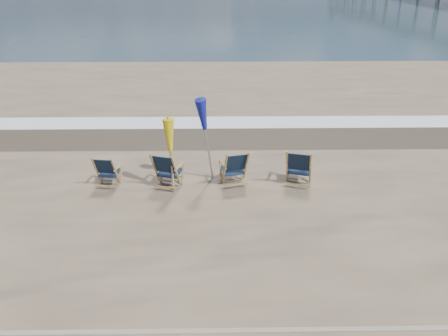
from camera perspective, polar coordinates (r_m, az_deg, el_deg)
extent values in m
cube|color=silver|center=(16.75, -0.33, 5.99)|extent=(200.00, 1.40, 0.01)
cube|color=#42362A|center=(15.34, -0.27, 4.18)|extent=(200.00, 2.60, 0.00)
cylinder|color=#A6854A|center=(11.31, -6.93, 1.54)|extent=(0.06, 0.06, 1.95)
cone|color=gold|center=(11.12, -7.06, 3.90)|extent=(0.30, 0.30, 0.85)
cylinder|color=#A5A5AD|center=(11.66, -2.22, 3.66)|extent=(0.06, 0.06, 2.40)
cone|color=navy|center=(11.42, -2.27, 7.06)|extent=(0.30, 0.30, 0.85)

